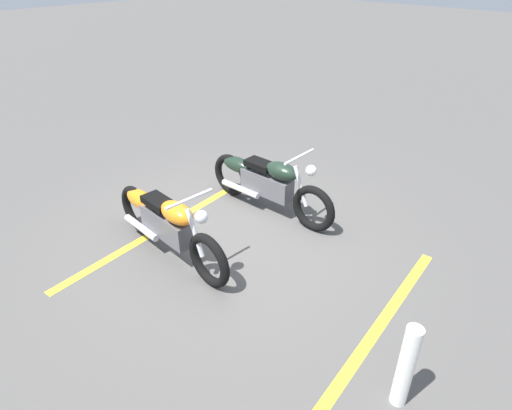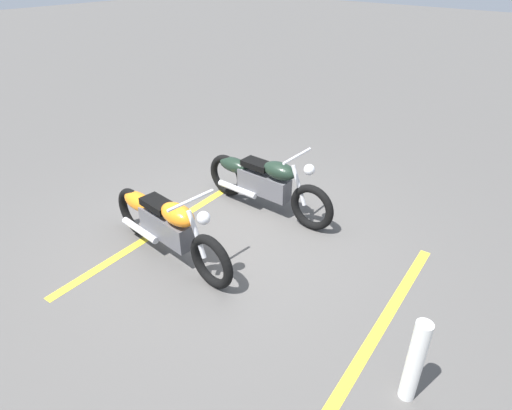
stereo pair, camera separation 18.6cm
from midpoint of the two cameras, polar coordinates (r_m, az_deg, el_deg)
name	(u,v)px [view 1 (the left image)]	position (r m, az deg, el deg)	size (l,w,h in m)	color
ground_plane	(231,234)	(5.93, -2.40, -3.89)	(60.00, 60.00, 0.00)	#514F4C
motorcycle_bright_foreground	(166,222)	(5.42, -10.91, -2.26)	(2.23, 0.62, 1.04)	black
motorcycle_dark_foreground	(266,182)	(6.27, 2.20, 3.10)	(2.23, 0.62, 1.04)	black
bollard_post	(406,367)	(3.96, 20.55, -19.43)	(0.14, 0.14, 0.86)	white
parking_stripe_near	(156,232)	(6.11, -12.29, -3.47)	(3.20, 0.12, 0.01)	yellow
parking_stripe_mid	(375,332)	(4.75, 16.60, -15.80)	(3.20, 0.12, 0.01)	yellow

